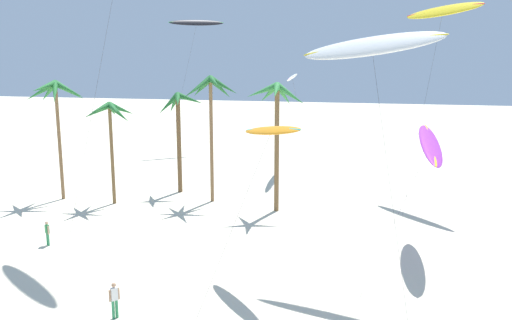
% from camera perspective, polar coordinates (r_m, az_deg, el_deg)
% --- Properties ---
extents(palm_tree_0, '(4.91, 5.41, 10.29)m').
position_cam_1_polar(palm_tree_0, '(46.14, -21.53, 6.63)').
color(palm_tree_0, olive).
rests_on(palm_tree_0, ground).
extents(palm_tree_1, '(4.23, 4.49, 8.59)m').
position_cam_1_polar(palm_tree_1, '(43.33, -16.09, 4.85)').
color(palm_tree_1, brown).
rests_on(palm_tree_1, ground).
extents(palm_tree_2, '(4.05, 4.71, 9.15)m').
position_cam_1_polar(palm_tree_2, '(46.14, -8.63, 5.24)').
color(palm_tree_2, brown).
rests_on(palm_tree_2, ground).
extents(palm_tree_3, '(4.71, 5.01, 10.69)m').
position_cam_1_polar(palm_tree_3, '(42.37, -5.18, 7.47)').
color(palm_tree_3, olive).
rests_on(palm_tree_3, ground).
extents(palm_tree_4, '(4.65, 4.82, 10.24)m').
position_cam_1_polar(palm_tree_4, '(39.40, 2.31, 5.89)').
color(palm_tree_4, brown).
rests_on(palm_tree_4, ground).
extents(flying_kite_0, '(7.40, 8.22, 13.59)m').
position_cam_1_polar(flying_kite_0, '(27.46, 12.90, 12.38)').
color(flying_kite_0, white).
rests_on(flying_kite_0, ground).
extents(flying_kite_2, '(4.59, 12.03, 10.76)m').
position_cam_1_polar(flying_kite_2, '(53.20, 4.10, 9.25)').
color(flying_kite_2, white).
rests_on(flying_kite_2, ground).
extents(flying_kite_5, '(6.52, 9.84, 16.71)m').
position_cam_1_polar(flying_kite_5, '(46.36, 20.26, 15.45)').
color(flying_kite_5, yellow).
rests_on(flying_kite_5, ground).
extents(flying_kite_6, '(6.52, 5.62, 17.49)m').
position_cam_1_polar(flying_kite_6, '(69.08, -6.68, 15.07)').
color(flying_kite_6, black).
rests_on(flying_kite_6, ground).
extents(flying_kite_7, '(4.39, 8.31, 8.77)m').
position_cam_1_polar(flying_kite_7, '(26.37, 1.72, 3.33)').
color(flying_kite_7, orange).
rests_on(flying_kite_7, ground).
extents(flying_kite_8, '(4.20, 11.93, 7.89)m').
position_cam_1_polar(flying_kite_8, '(32.41, 18.97, 1.72)').
color(flying_kite_8, purple).
rests_on(flying_kite_8, ground).
extents(person_foreground_walker, '(0.36, 0.41, 1.74)m').
position_cam_1_polar(person_foreground_walker, '(25.02, -15.62, -14.78)').
color(person_foreground_walker, '#338E56').
rests_on(person_foreground_walker, ground).
extents(person_near_left, '(0.44, 0.33, 1.63)m').
position_cam_1_polar(person_near_left, '(35.72, -22.39, -7.51)').
color(person_near_left, '#338E56').
rests_on(person_near_left, ground).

